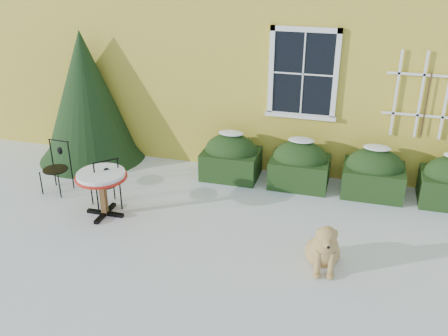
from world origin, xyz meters
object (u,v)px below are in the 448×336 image
(dog, at_px, (324,249))
(patio_chair_near, at_px, (105,183))
(patio_chair_far, at_px, (57,167))
(bistro_table, at_px, (101,180))
(evergreen_shrub, at_px, (88,109))

(dog, bearing_deg, patio_chair_near, 158.02)
(dog, bearing_deg, patio_chair_far, 156.68)
(dog, bearing_deg, bistro_table, 161.33)
(bistro_table, relative_size, patio_chair_near, 0.89)
(bistro_table, xyz_separation_m, patio_chair_near, (-0.07, 0.23, -0.17))
(bistro_table, height_order, patio_chair_far, patio_chair_far)
(bistro_table, height_order, patio_chair_near, patio_chair_near)
(patio_chair_near, relative_size, patio_chair_far, 1.02)
(evergreen_shrub, distance_m, patio_chair_far, 1.64)
(evergreen_shrub, relative_size, patio_chair_near, 2.78)
(evergreen_shrub, xyz_separation_m, patio_chair_near, (1.31, -1.87, -0.58))
(patio_chair_far, bearing_deg, bistro_table, -21.82)
(evergreen_shrub, relative_size, dog, 2.99)
(patio_chair_near, bearing_deg, patio_chair_far, -61.19)
(evergreen_shrub, height_order, bistro_table, evergreen_shrub)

